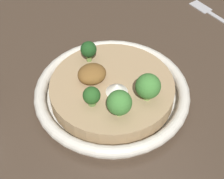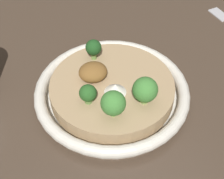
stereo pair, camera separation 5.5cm
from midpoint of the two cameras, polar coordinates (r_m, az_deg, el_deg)
ground_plane at (r=0.60m, az=2.62°, el=-1.68°), size 6.00×6.00×0.00m
risotto_bowl at (r=0.59m, az=2.68°, el=-0.48°), size 0.27×0.27×0.04m
cheese_sprinkle at (r=0.55m, az=3.47°, el=0.07°), size 0.04×0.04×0.02m
crispy_onion_garnish at (r=0.57m, az=-0.44°, el=2.80°), size 0.05×0.04×0.03m
broccoli_left at (r=0.53m, az=-1.07°, el=-0.83°), size 0.03×0.03×0.03m
broccoli_back_left at (r=0.60m, az=-0.47°, el=6.81°), size 0.03×0.03×0.04m
broccoli_front_right at (r=0.53m, az=8.50°, el=-0.22°), size 0.04×0.04×0.05m
broccoli_front_left at (r=0.51m, az=3.30°, el=-2.47°), size 0.04×0.04×0.05m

